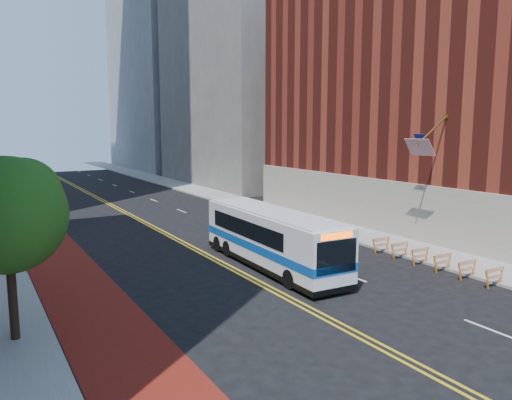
{
  "coord_description": "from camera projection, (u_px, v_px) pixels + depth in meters",
  "views": [
    {
      "loc": [
        -12.42,
        -13.43,
        7.84
      ],
      "look_at": [
        0.08,
        8.0,
        4.19
      ],
      "focal_mm": 35.0,
      "sensor_mm": 36.0,
      "label": 1
    }
  ],
  "objects": [
    {
      "name": "brick_building",
      "position": [
        475.0,
        86.0,
        38.4
      ],
      "size": [
        18.73,
        36.0,
        22.0
      ],
      "color": "maroon",
      "rests_on": "ground"
    },
    {
      "name": "car_a",
      "position": [
        25.0,
        234.0,
        33.77
      ],
      "size": [
        1.79,
        3.98,
        1.33
      ],
      "primitive_type": "imported",
      "rotation": [
        0.0,
        0.0,
        -0.06
      ],
      "color": "black",
      "rests_on": "ground"
    },
    {
      "name": "car_b",
      "position": [
        51.0,
        215.0,
        40.54
      ],
      "size": [
        2.01,
        4.4,
        1.4
      ],
      "primitive_type": "imported",
      "rotation": [
        0.0,
        0.0,
        0.13
      ],
      "color": "black",
      "rests_on": "ground"
    },
    {
      "name": "construction_barriers",
      "position": [
        454.0,
        263.0,
        26.42
      ],
      "size": [
        1.42,
        10.91,
        1.0
      ],
      "color": "orange",
      "rests_on": "ground"
    },
    {
      "name": "lane_dashes",
      "position": [
        154.0,
        200.0,
        53.67
      ],
      "size": [
        0.14,
        98.2,
        0.01
      ],
      "color": "silver",
      "rests_on": "ground"
    },
    {
      "name": "sidewalk_right",
      "position": [
        248.0,
        204.0,
        50.41
      ],
      "size": [
        4.0,
        140.0,
        0.15
      ],
      "primitive_type": "cube",
      "color": "gray",
      "rests_on": "ground"
    },
    {
      "name": "ground",
      "position": [
        361.0,
        336.0,
        18.81
      ],
      "size": [
        160.0,
        160.0,
        0.0
      ],
      "primitive_type": "plane",
      "color": "black",
      "rests_on": "ground"
    },
    {
      "name": "street_tree",
      "position": [
        8.0,
        210.0,
        17.65
      ],
      "size": [
        4.2,
        4.2,
        6.7
      ],
      "color": "black",
      "rests_on": "sidewalk_left"
    },
    {
      "name": "center_line_outer",
      "position": [
        133.0,
        215.0,
        44.53
      ],
      "size": [
        0.14,
        140.0,
        0.01
      ],
      "primitive_type": "cube",
      "color": "gold",
      "rests_on": "ground"
    },
    {
      "name": "bus_lane_paint",
      "position": [
        32.0,
        224.0,
        40.4
      ],
      "size": [
        3.6,
        140.0,
        0.01
      ],
      "primitive_type": "cube",
      "color": "#5F150D",
      "rests_on": "ground"
    },
    {
      "name": "center_line_inner",
      "position": [
        129.0,
        216.0,
        44.35
      ],
      "size": [
        0.14,
        140.0,
        0.01
      ],
      "primitive_type": "cube",
      "color": "gold",
      "rests_on": "ground"
    },
    {
      "name": "car_c",
      "position": [
        42.0,
        208.0,
        44.79
      ],
      "size": [
        2.01,
        4.46,
        1.27
      ],
      "primitive_type": "imported",
      "rotation": [
        0.0,
        0.0,
        -0.05
      ],
      "color": "black",
      "rests_on": "ground"
    },
    {
      "name": "midrise_right_far",
      "position": [
        178.0,
        21.0,
        93.42
      ],
      "size": [
        20.0,
        28.0,
        55.0
      ],
      "primitive_type": "cube",
      "color": "gray",
      "rests_on": "ground"
    },
    {
      "name": "midrise_right_near",
      "position": [
        253.0,
        37.0,
        68.38
      ],
      "size": [
        18.0,
        26.0,
        40.0
      ],
      "primitive_type": "cube",
      "color": "slate",
      "rests_on": "ground"
    },
    {
      "name": "transit_bus",
      "position": [
        270.0,
        237.0,
        27.98
      ],
      "size": [
        2.93,
        11.84,
        3.24
      ],
      "rotation": [
        0.0,
        0.0,
        -0.03
      ],
      "color": "white",
      "rests_on": "ground"
    }
  ]
}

